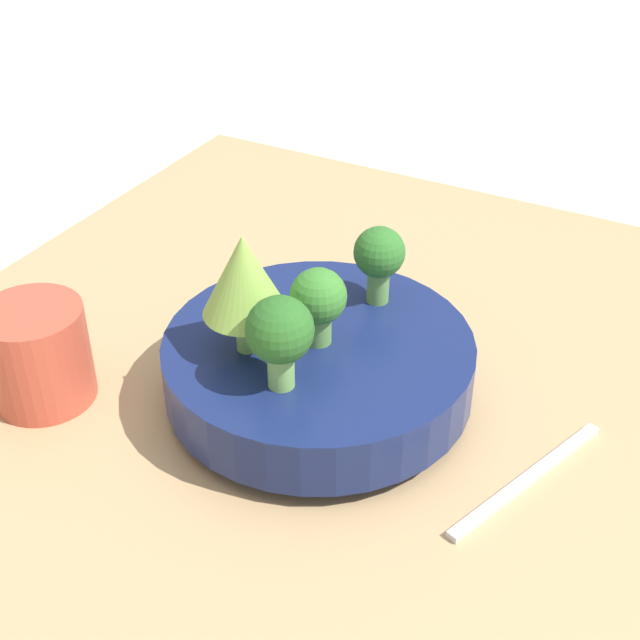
% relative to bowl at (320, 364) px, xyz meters
% --- Properties ---
extents(ground_plane, '(6.00, 6.00, 0.00)m').
position_rel_bowl_xyz_m(ground_plane, '(-0.00, 0.01, -0.07)').
color(ground_plane, silver).
extents(table, '(0.92, 0.81, 0.04)m').
position_rel_bowl_xyz_m(table, '(-0.00, 0.01, -0.05)').
color(table, tan).
rests_on(table, ground_plane).
extents(bowl, '(0.27, 0.27, 0.06)m').
position_rel_bowl_xyz_m(bowl, '(0.00, 0.00, 0.00)').
color(bowl, navy).
rests_on(bowl, table).
extents(broccoli_floret_right, '(0.05, 0.05, 0.07)m').
position_rel_bowl_xyz_m(broccoli_floret_right, '(0.08, -0.02, 0.07)').
color(broccoli_floret_right, '#609347').
rests_on(broccoli_floret_right, bowl).
extents(broccoli_floret_center, '(0.05, 0.05, 0.07)m').
position_rel_bowl_xyz_m(broccoli_floret_center, '(0.00, -0.00, 0.07)').
color(broccoli_floret_center, '#609347').
rests_on(broccoli_floret_center, bowl).
extents(broccoli_floret_left, '(0.05, 0.05, 0.08)m').
position_rel_bowl_xyz_m(broccoli_floret_left, '(-0.07, -0.00, 0.08)').
color(broccoli_floret_left, '#7AB256').
rests_on(broccoli_floret_left, bowl).
extents(romanesco_piece_far, '(0.07, 0.07, 0.11)m').
position_rel_bowl_xyz_m(romanesco_piece_far, '(-0.04, 0.05, 0.10)').
color(romanesco_piece_far, '#6BA34C').
rests_on(romanesco_piece_far, bowl).
extents(cup, '(0.09, 0.09, 0.09)m').
position_rel_bowl_xyz_m(cup, '(-0.11, 0.22, 0.01)').
color(cup, '#C64C38').
rests_on(cup, table).
extents(fork, '(0.17, 0.07, 0.01)m').
position_rel_bowl_xyz_m(fork, '(-0.02, -0.19, -0.03)').
color(fork, silver).
rests_on(fork, table).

